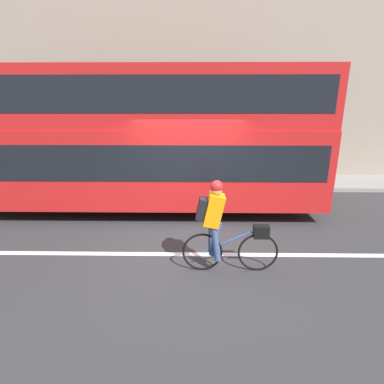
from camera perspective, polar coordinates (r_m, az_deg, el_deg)
The scene contains 7 objects.
ground_plane at distance 6.16m, azimuth -1.01°, elevation -10.90°, with size 80.00×80.00×0.00m, color #2D2D30.
road_center_line at distance 5.98m, azimuth -1.08°, elevation -11.76°, with size 50.00×0.14×0.01m, color silver.
sidewalk_curb at distance 10.85m, azimuth -0.17°, elevation 1.89°, with size 60.00×1.93×0.13m.
building_facade at distance 11.66m, azimuth -0.08°, elevation 23.00°, with size 60.00×0.30×8.23m.
bus at distance 8.11m, azimuth -9.01°, elevation 10.85°, with size 9.09×2.59×3.65m.
cyclist_on_bike at distance 5.11m, azimuth 5.53°, elevation -6.07°, with size 1.67×0.32×1.64m.
street_sign_post at distance 10.56m, azimuth -6.33°, elevation 8.78°, with size 0.36×0.09×2.26m.
Camera 1 is at (0.19, -5.44, 2.87)m, focal length 28.00 mm.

